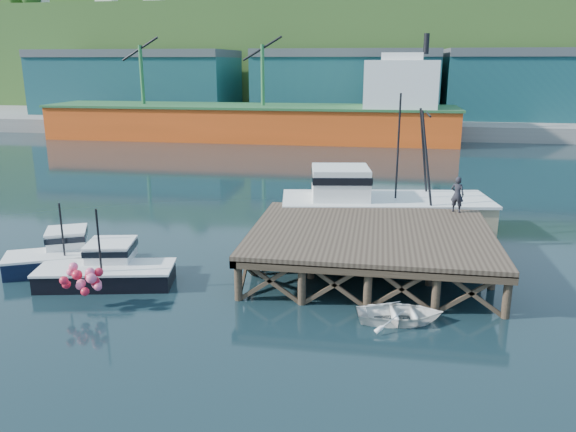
% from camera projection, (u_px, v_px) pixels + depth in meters
% --- Properties ---
extents(ground, '(300.00, 300.00, 0.00)m').
position_uv_depth(ground, '(264.00, 264.00, 29.57)').
color(ground, black).
rests_on(ground, ground).
extents(wharf, '(12.00, 10.00, 2.62)m').
position_uv_depth(wharf, '(371.00, 235.00, 28.02)').
color(wharf, brown).
rests_on(wharf, ground).
extents(far_quay, '(160.00, 40.00, 2.00)m').
position_uv_depth(far_quay, '(347.00, 118.00, 95.92)').
color(far_quay, gray).
rests_on(far_quay, ground).
extents(warehouse_left, '(32.00, 16.00, 9.00)m').
position_uv_depth(warehouse_left, '(139.00, 85.00, 95.14)').
color(warehouse_left, '#18514F').
rests_on(warehouse_left, far_quay).
extents(warehouse_mid, '(28.00, 16.00, 9.00)m').
position_uv_depth(warehouse_mid, '(346.00, 86.00, 89.70)').
color(warehouse_mid, '#18514F').
rests_on(warehouse_mid, far_quay).
extents(warehouse_right, '(30.00, 16.00, 9.00)m').
position_uv_depth(warehouse_right, '(544.00, 88.00, 85.03)').
color(warehouse_right, '#18514F').
rests_on(warehouse_right, far_quay).
extents(cargo_ship, '(55.50, 10.00, 13.75)m').
position_uv_depth(cargo_ship, '(274.00, 115.00, 75.68)').
color(cargo_ship, '#EF5016').
rests_on(cargo_ship, ground).
extents(hillside, '(220.00, 50.00, 22.00)m').
position_uv_depth(hillside, '(356.00, 59.00, 121.81)').
color(hillside, '#2D511E').
rests_on(hillside, ground).
extents(boat_navy, '(6.22, 4.45, 3.67)m').
position_uv_depth(boat_navy, '(67.00, 255.00, 28.79)').
color(boat_navy, black).
rests_on(boat_navy, ground).
extents(boat_black, '(6.68, 5.54, 3.92)m').
position_uv_depth(boat_black, '(107.00, 269.00, 26.86)').
color(boat_black, black).
rests_on(boat_black, ground).
extents(trawler, '(13.27, 6.38, 8.53)m').
position_uv_depth(trawler, '(381.00, 204.00, 34.79)').
color(trawler, tan).
rests_on(trawler, ground).
extents(dinghy, '(3.90, 3.06, 0.73)m').
position_uv_depth(dinghy, '(400.00, 314.00, 22.89)').
color(dinghy, white).
rests_on(dinghy, ground).
extents(dockworker, '(0.87, 0.74, 2.02)m').
position_uv_depth(dockworker, '(457.00, 194.00, 31.35)').
color(dockworker, black).
rests_on(dockworker, wharf).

